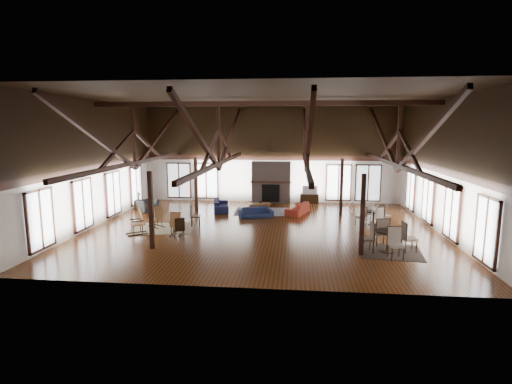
# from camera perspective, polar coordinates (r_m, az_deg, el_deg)

# --- Properties ---
(floor) EXTENTS (16.00, 16.00, 0.00)m
(floor) POSITION_cam_1_polar(r_m,az_deg,el_deg) (18.77, 0.84, -5.28)
(floor) COLOR #5A3213
(floor) RESTS_ON ground
(ceiling) EXTENTS (16.00, 14.00, 0.02)m
(ceiling) POSITION_cam_1_polar(r_m,az_deg,el_deg) (18.22, 0.89, 13.31)
(ceiling) COLOR black
(ceiling) RESTS_ON wall_back
(wall_back) EXTENTS (16.00, 0.02, 6.00)m
(wall_back) POSITION_cam_1_polar(r_m,az_deg,el_deg) (25.21, 2.24, 5.34)
(wall_back) COLOR white
(wall_back) RESTS_ON floor
(wall_front) EXTENTS (16.00, 0.02, 6.00)m
(wall_front) POSITION_cam_1_polar(r_m,az_deg,el_deg) (11.34, -2.17, 0.61)
(wall_front) COLOR white
(wall_front) RESTS_ON floor
(wall_left) EXTENTS (0.02, 14.00, 6.00)m
(wall_left) POSITION_cam_1_polar(r_m,az_deg,el_deg) (20.54, -22.02, 3.80)
(wall_left) COLOR white
(wall_left) RESTS_ON floor
(wall_right) EXTENTS (0.02, 14.00, 6.00)m
(wall_right) POSITION_cam_1_polar(r_m,az_deg,el_deg) (19.29, 25.31, 3.28)
(wall_right) COLOR white
(wall_right) RESTS_ON floor
(roof_truss) EXTENTS (15.60, 14.07, 3.14)m
(roof_truss) POSITION_cam_1_polar(r_m,az_deg,el_deg) (18.18, 0.87, 7.11)
(roof_truss) COLOR black
(roof_truss) RESTS_ON wall_back
(post_grid) EXTENTS (8.16, 7.16, 3.05)m
(post_grid) POSITION_cam_1_polar(r_m,az_deg,el_deg) (18.44, 0.86, -0.69)
(post_grid) COLOR black
(post_grid) RESTS_ON floor
(fireplace) EXTENTS (2.50, 0.69, 2.60)m
(fireplace) POSITION_cam_1_polar(r_m,az_deg,el_deg) (25.06, 2.17, 1.38)
(fireplace) COLOR #736158
(fireplace) RESTS_ON floor
(ceiling_fan) EXTENTS (1.60, 1.60, 0.75)m
(ceiling_fan) POSITION_cam_1_polar(r_m,az_deg,el_deg) (17.16, 2.26, 5.99)
(ceiling_fan) COLOR black
(ceiling_fan) RESTS_ON roof_truss
(sofa_navy_front) EXTENTS (1.91, 1.23, 0.52)m
(sofa_navy_front) POSITION_cam_1_polar(r_m,az_deg,el_deg) (21.07, -0.00, -2.94)
(sofa_navy_front) COLOR #172040
(sofa_navy_front) RESTS_ON floor
(sofa_navy_left) EXTENTS (2.18, 1.19, 0.60)m
(sofa_navy_left) POSITION_cam_1_polar(r_m,az_deg,el_deg) (22.85, -5.00, -1.92)
(sofa_navy_left) COLOR #151639
(sofa_navy_left) RESTS_ON floor
(sofa_orange) EXTENTS (2.20, 1.42, 0.60)m
(sofa_orange) POSITION_cam_1_polar(r_m,az_deg,el_deg) (22.08, 5.97, -2.33)
(sofa_orange) COLOR maroon
(sofa_orange) RESTS_ON floor
(coffee_table) EXTENTS (1.36, 0.97, 0.47)m
(coffee_table) POSITION_cam_1_polar(r_m,az_deg,el_deg) (22.47, 0.49, -1.78)
(coffee_table) COLOR brown
(coffee_table) RESTS_ON floor
(vase) EXTENTS (0.21, 0.21, 0.18)m
(vase) POSITION_cam_1_polar(r_m,az_deg,el_deg) (22.47, 0.63, -1.40)
(vase) COLOR #B2B2B2
(vase) RESTS_ON coffee_table
(armchair) EXTENTS (1.30, 1.33, 0.65)m
(armchair) POSITION_cam_1_polar(r_m,az_deg,el_deg) (23.42, -15.25, -1.87)
(armchair) COLOR #303033
(armchair) RESTS_ON floor
(side_table_lamp) EXTENTS (0.43, 0.43, 1.09)m
(side_table_lamp) POSITION_cam_1_polar(r_m,az_deg,el_deg) (23.96, -16.39, -1.47)
(side_table_lamp) COLOR black
(side_table_lamp) RESTS_ON floor
(rocking_chair_a) EXTENTS (0.90, 0.81, 1.03)m
(rocking_chair_a) POSITION_cam_1_polar(r_m,az_deg,el_deg) (19.50, -13.92, -3.53)
(rocking_chair_a) COLOR #9D703B
(rocking_chair_a) RESTS_ON floor
(rocking_chair_b) EXTENTS (0.48, 0.83, 1.06)m
(rocking_chair_b) POSITION_cam_1_polar(r_m,az_deg,el_deg) (17.92, -11.37, -4.51)
(rocking_chair_b) COLOR #9D703B
(rocking_chair_b) RESTS_ON floor
(rocking_chair_c) EXTENTS (1.01, 0.89, 1.16)m
(rocking_chair_c) POSITION_cam_1_polar(r_m,az_deg,el_deg) (18.52, -16.33, -4.11)
(rocking_chair_c) COLOR #9D703B
(rocking_chair_c) RESTS_ON floor
(side_chair_a) EXTENTS (0.51, 0.51, 1.06)m
(side_chair_a) POSITION_cam_1_polar(r_m,az_deg,el_deg) (19.37, -8.94, -3.07)
(side_chair_a) COLOR black
(side_chair_a) RESTS_ON floor
(side_chair_b) EXTENTS (0.57, 0.57, 0.99)m
(side_chair_b) POSITION_cam_1_polar(r_m,az_deg,el_deg) (17.04, -10.90, -4.96)
(side_chair_b) COLOR black
(side_chair_b) RESTS_ON floor
(cafe_table_near) EXTENTS (2.22, 2.22, 1.14)m
(cafe_table_near) POSITION_cam_1_polar(r_m,az_deg,el_deg) (16.05, 18.33, -6.16)
(cafe_table_near) COLOR black
(cafe_table_near) RESTS_ON floor
(cafe_table_far) EXTENTS (1.84, 1.84, 0.95)m
(cafe_table_far) POSITION_cam_1_polar(r_m,az_deg,el_deg) (20.24, 16.44, -3.21)
(cafe_table_far) COLOR black
(cafe_table_far) RESTS_ON floor
(cup_near) EXTENTS (0.14, 0.14, 0.09)m
(cup_near) POSITION_cam_1_polar(r_m,az_deg,el_deg) (15.97, 18.42, -5.14)
(cup_near) COLOR #B2B2B2
(cup_near) RESTS_ON cafe_table_near
(cup_far) EXTENTS (0.15, 0.15, 0.09)m
(cup_far) POSITION_cam_1_polar(r_m,az_deg,el_deg) (20.20, 16.45, -2.50)
(cup_far) COLOR #B2B2B2
(cup_far) RESTS_ON cafe_table_far
(tv_console) EXTENTS (1.15, 0.43, 0.57)m
(tv_console) POSITION_cam_1_polar(r_m,az_deg,el_deg) (25.26, 7.63, -0.93)
(tv_console) COLOR black
(tv_console) RESTS_ON floor
(television) EXTENTS (0.92, 0.15, 0.53)m
(television) POSITION_cam_1_polar(r_m,az_deg,el_deg) (25.17, 7.70, 0.30)
(television) COLOR #B2B2B2
(television) RESTS_ON tv_console
(rug_tan) EXTENTS (3.13, 2.61, 0.01)m
(rug_tan) POSITION_cam_1_polar(r_m,az_deg,el_deg) (19.34, -13.22, -5.07)
(rug_tan) COLOR tan
(rug_tan) RESTS_ON floor
(rug_navy) EXTENTS (3.09, 2.37, 0.01)m
(rug_navy) POSITION_cam_1_polar(r_m,az_deg,el_deg) (22.54, 0.87, -2.80)
(rug_navy) COLOR #1A214B
(rug_navy) RESTS_ON floor
(rug_dark) EXTENTS (2.53, 2.35, 0.01)m
(rug_dark) POSITION_cam_1_polar(r_m,az_deg,el_deg) (16.23, 18.62, -8.08)
(rug_dark) COLOR black
(rug_dark) RESTS_ON floor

